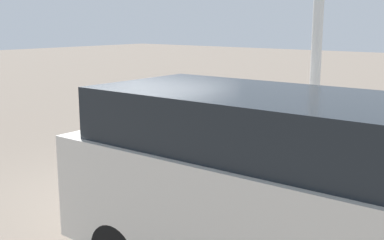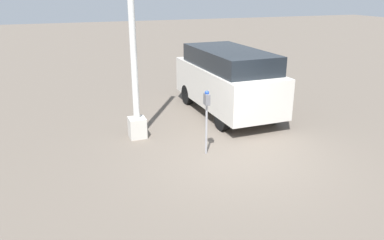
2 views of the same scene
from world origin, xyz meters
name	(u,v)px [view 1 (image 1 of 2)]	position (x,y,z in m)	size (l,w,h in m)	color
ground_plane	(136,190)	(0.00, 0.00, 0.00)	(80.00, 80.00, 0.00)	#60564C
parking_meter_near	(183,120)	(0.55, 0.55, 1.16)	(0.21, 0.12, 1.58)	#9E9EA3
lamp_post	(317,47)	(2.16, 1.90, 2.33)	(0.44, 0.44, 6.72)	beige
parked_van	(273,188)	(3.24, -1.26, 1.12)	(4.49, 1.94, 2.06)	beige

